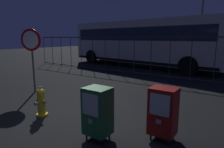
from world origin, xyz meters
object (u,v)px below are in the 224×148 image
object	(u,v)px
fire_hydrant	(41,102)
stop_sign	(31,47)
bus_near	(142,41)
newspaper_box_secondary	(163,111)
newspaper_box_primary	(98,111)

from	to	relation	value
fire_hydrant	stop_sign	distance (m)	2.71
stop_sign	bus_near	xyz separation A→B (m)	(0.27, 8.04, 0.11)
fire_hydrant	bus_near	world-z (taller)	bus_near
newspaper_box_secondary	stop_sign	world-z (taller)	stop_sign
stop_sign	bus_near	distance (m)	8.04
bus_near	fire_hydrant	bearing A→B (deg)	-71.80
newspaper_box_primary	newspaper_box_secondary	bearing A→B (deg)	34.28
bus_near	stop_sign	bearing A→B (deg)	-84.88
stop_sign	fire_hydrant	bearing A→B (deg)	-29.72
newspaper_box_primary	newspaper_box_secondary	distance (m)	1.23
fire_hydrant	bus_near	bearing A→B (deg)	101.14
stop_sign	bus_near	world-z (taller)	bus_near
newspaper_box_secondary	stop_sign	distance (m)	5.12
newspaper_box_primary	stop_sign	xyz separation A→B (m)	(-3.96, 1.28, 1.03)
newspaper_box_secondary	bus_near	distance (m)	9.89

